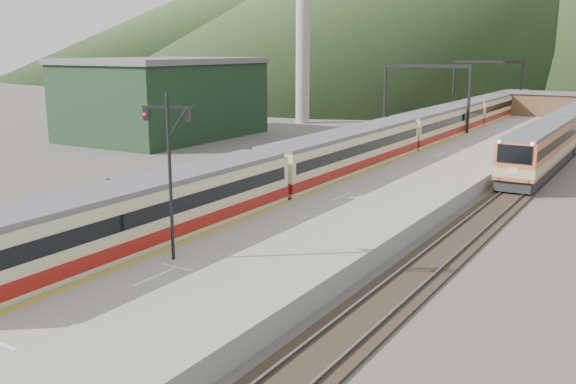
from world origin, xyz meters
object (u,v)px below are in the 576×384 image
Objects in this scene: main_train at (441,124)px; second_train at (560,136)px; signal_mast at (169,159)px; worker at (3,240)px.

second_train is at bearing -7.51° from main_train.
signal_mast is (3.02, -43.97, 3.10)m from main_train.
main_train reaches higher than second_train.
worker is (-9.12, -1.57, -4.43)m from signal_mast.
main_train is at bearing -80.21° from worker.
signal_mast reaches higher than second_train.
second_train reaches higher than worker.
worker is (-17.60, -44.02, -1.09)m from second_train.
main_train is 44.18m from signal_mast.
signal_mast is at bearing -101.30° from second_train.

